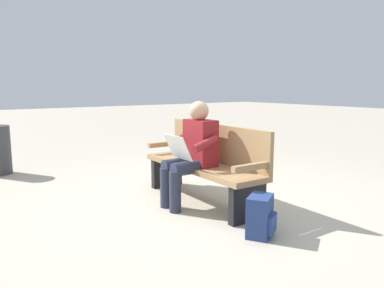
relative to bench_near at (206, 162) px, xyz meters
The scene contains 4 objects.
ground_plane 0.46m from the bench_near, 88.18° to the left, with size 40.00×40.00×0.00m, color #B7AD99.
bench_near is the anchor object (origin of this frame).
person_seated 0.29m from the bench_near, 100.70° to the left, with size 0.58×0.58×1.18m.
backpack 1.18m from the bench_near, 167.32° to the left, with size 0.32×0.34×0.37m.
Camera 1 is at (-3.34, 2.54, 1.34)m, focal length 34.52 mm.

